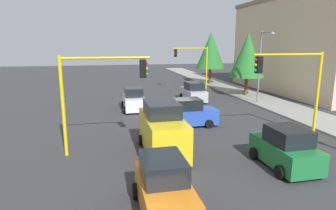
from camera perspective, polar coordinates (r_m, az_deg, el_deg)
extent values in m
plane|color=#353538|center=(22.49, 1.70, -2.78)|extent=(120.00, 120.00, 0.00)
cube|color=gray|center=(31.02, 18.51, 0.89)|extent=(80.00, 4.00, 0.15)
cone|color=silver|center=(11.84, 0.53, -17.08)|extent=(0.01, 1.10, 1.10)
cube|color=beige|center=(38.97, 25.71, 10.36)|extent=(20.01, 9.00, 10.75)
cylinder|color=yellow|center=(37.47, 7.70, 7.27)|extent=(0.18, 0.18, 5.36)
cylinder|color=yellow|center=(36.63, 4.44, 11.20)|extent=(0.12, 4.50, 0.12)
cube|color=black|center=(36.15, 1.51, 10.30)|extent=(0.36, 0.32, 0.96)
sphere|color=red|center=(36.09, 1.23, 10.78)|extent=(0.18, 0.18, 0.18)
sphere|color=yellow|center=(36.10, 1.23, 10.30)|extent=(0.18, 0.18, 0.18)
sphere|color=green|center=(36.11, 1.23, 9.83)|extent=(0.18, 0.18, 0.18)
cylinder|color=yellow|center=(15.55, -20.19, -0.39)|extent=(0.18, 0.18, 5.22)
cylinder|color=yellow|center=(15.09, -12.28, 9.16)|extent=(0.12, 4.50, 0.12)
cube|color=black|center=(15.25, -5.02, 7.23)|extent=(0.36, 0.32, 0.96)
sphere|color=red|center=(15.25, -4.36, 8.37)|extent=(0.18, 0.18, 0.18)
sphere|color=yellow|center=(15.27, -4.34, 7.25)|extent=(0.18, 0.18, 0.18)
sphere|color=green|center=(15.30, -4.32, 6.13)|extent=(0.18, 0.18, 0.18)
cylinder|color=yellow|center=(20.03, 27.62, 1.76)|extent=(0.18, 0.18, 5.31)
cylinder|color=yellow|center=(18.42, 22.94, 9.26)|extent=(0.12, 4.50, 0.12)
cube|color=black|center=(17.43, 17.65, 7.62)|extent=(0.36, 0.32, 0.96)
sphere|color=red|center=(17.33, 17.19, 8.62)|extent=(0.18, 0.18, 0.18)
sphere|color=yellow|center=(17.34, 17.13, 7.63)|extent=(0.18, 0.18, 0.18)
sphere|color=green|center=(17.37, 17.07, 6.64)|extent=(0.18, 0.18, 0.18)
cylinder|color=slate|center=(29.06, 17.75, 7.05)|extent=(0.14, 0.14, 7.00)
cylinder|color=slate|center=(28.22, 19.12, 13.55)|extent=(1.80, 0.10, 0.10)
ellipsoid|color=silver|center=(27.44, 20.09, 13.23)|extent=(0.56, 0.28, 0.20)
cylinder|color=brown|center=(33.18, 15.26, 3.74)|extent=(0.36, 0.36, 2.37)
cone|color=#28752D|center=(32.88, 15.58, 9.54)|extent=(3.80, 3.80, 4.75)
cylinder|color=brown|center=(42.03, 8.35, 5.83)|extent=(0.36, 0.36, 2.53)
cone|color=#28752D|center=(41.80, 8.50, 10.73)|extent=(4.05, 4.05, 5.06)
cube|color=yellow|center=(15.33, -1.07, -5.70)|extent=(4.80, 1.90, 1.85)
cube|color=black|center=(15.21, -1.27, -0.74)|extent=(2.50, 1.67, 0.76)
cylinder|color=black|center=(14.47, 4.11, -10.17)|extent=(0.60, 0.20, 0.60)
cylinder|color=black|center=(14.07, -3.95, -10.84)|extent=(0.60, 0.20, 0.60)
cylinder|color=black|center=(17.16, 1.28, -6.50)|extent=(0.60, 0.20, 0.60)
cylinder|color=black|center=(16.82, -5.47, -6.95)|extent=(0.60, 0.20, 0.60)
cube|color=white|center=(25.52, -6.82, 0.53)|extent=(3.75, 1.73, 1.05)
cube|color=black|center=(25.53, -6.91, 2.60)|extent=(1.95, 1.52, 0.76)
cylinder|color=black|center=(24.58, -4.38, -0.80)|extent=(0.60, 0.20, 0.60)
cylinder|color=black|center=(24.40, -8.68, -1.00)|extent=(0.60, 0.20, 0.60)
cylinder|color=black|center=(26.83, -5.08, 0.29)|extent=(0.60, 0.20, 0.60)
cylinder|color=black|center=(26.66, -9.02, 0.11)|extent=(0.60, 0.20, 0.60)
cube|color=blue|center=(20.54, 4.10, -2.26)|extent=(1.74, 4.01, 1.05)
cube|color=black|center=(20.28, 3.60, 0.19)|extent=(1.53, 2.08, 0.76)
cylinder|color=black|center=(21.87, 6.52, -2.47)|extent=(0.20, 0.60, 0.60)
cylinder|color=black|center=(20.18, 8.23, -3.76)|extent=(0.20, 0.60, 0.60)
cylinder|color=black|center=(21.21, 0.15, -2.85)|extent=(0.20, 0.60, 0.60)
cylinder|color=black|center=(19.47, 1.35, -4.23)|extent=(0.20, 0.60, 0.60)
cube|color=#B2B5BA|center=(29.53, 5.05, 2.15)|extent=(4.10, 1.77, 1.05)
cube|color=black|center=(29.19, 5.20, 3.83)|extent=(2.13, 1.55, 0.76)
cylinder|color=black|center=(30.54, 2.64, 1.77)|extent=(0.60, 0.20, 0.60)
cylinder|color=black|center=(31.08, 6.00, 1.90)|extent=(0.60, 0.20, 0.60)
cylinder|color=black|center=(28.14, 3.98, 0.86)|extent=(0.60, 0.20, 0.60)
cylinder|color=black|center=(28.72, 7.59, 1.01)|extent=(0.60, 0.20, 0.60)
cube|color=#1E7238|center=(14.90, 22.18, -8.79)|extent=(3.62, 1.78, 1.05)
cube|color=black|center=(14.48, 22.87, -5.67)|extent=(1.88, 1.57, 0.76)
cylinder|color=black|center=(15.44, 16.74, -9.21)|extent=(0.60, 0.20, 0.60)
cylinder|color=black|center=(16.42, 22.63, -8.35)|extent=(0.60, 0.20, 0.60)
cylinder|color=black|center=(13.69, 21.38, -12.37)|extent=(0.60, 0.20, 0.60)
cylinder|color=black|center=(14.78, 27.65, -11.10)|extent=(0.60, 0.20, 0.60)
cube|color=orange|center=(10.35, -0.78, -17.36)|extent=(3.77, 1.64, 1.05)
cube|color=black|center=(10.10, -1.02, -12.37)|extent=(1.96, 1.45, 0.76)
cylinder|color=black|center=(11.71, 2.42, -15.80)|extent=(0.60, 0.20, 0.60)
cylinder|color=black|center=(11.44, -6.53, -16.60)|extent=(0.60, 0.20, 0.60)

